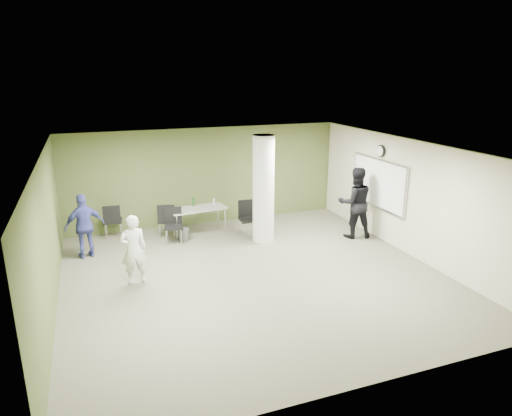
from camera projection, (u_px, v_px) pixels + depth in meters
name	position (u px, v px, depth m)	size (l,w,h in m)	color
floor	(254.00, 276.00, 10.03)	(8.00, 8.00, 0.00)	#5A5946
ceiling	(254.00, 150.00, 9.22)	(8.00, 8.00, 0.00)	white
wall_back	(206.00, 176.00, 13.22)	(8.00, 0.02, 2.80)	#525C2B
wall_left	(47.00, 238.00, 8.29)	(0.02, 8.00, 2.80)	#525C2B
wall_right_cream	(410.00, 198.00, 10.96)	(0.02, 8.00, 2.80)	beige
column	(263.00, 189.00, 11.75)	(0.56, 0.56, 2.80)	silver
whiteboard	(378.00, 183.00, 11.98)	(0.05, 2.30, 1.30)	silver
wall_clock	(381.00, 151.00, 11.74)	(0.06, 0.32, 0.32)	black
folding_table	(198.00, 210.00, 12.50)	(1.60, 0.84, 0.98)	#969791
wastebasket	(184.00, 235.00, 12.10)	(0.28, 0.28, 0.32)	#4C4C4C
chair_back_left	(112.00, 219.00, 12.16)	(0.51, 0.51, 0.94)	black
chair_back_right	(167.00, 218.00, 12.17)	(0.58, 0.58, 0.96)	black
chair_table_left	(174.00, 222.00, 11.89)	(0.54, 0.54, 0.92)	black
chair_table_right	(248.00, 215.00, 12.39)	(0.51, 0.51, 0.97)	black
woman_white	(134.00, 250.00, 9.50)	(0.55, 0.36, 1.50)	silver
man_black	(355.00, 203.00, 12.15)	(0.93, 0.73, 1.92)	black
man_blue	(85.00, 226.00, 10.85)	(0.92, 0.38, 1.57)	#393F8E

